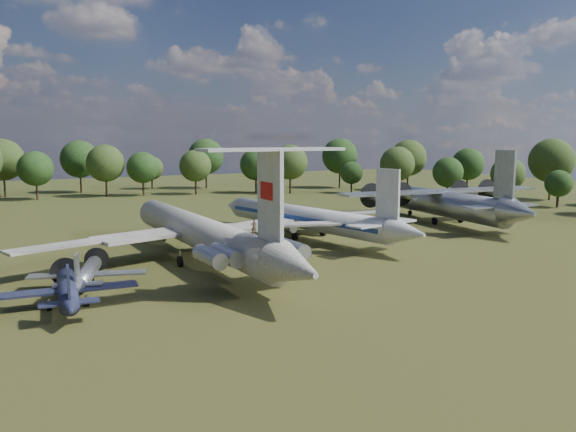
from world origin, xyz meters
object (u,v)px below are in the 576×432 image
tu104_jet (304,222)px  an12_transport (444,207)px  person_on_il62 (254,227)px  il62_airliner (200,238)px  small_prop_west (68,294)px  small_prop_northwest (87,277)px

tu104_jet → an12_transport: (28.59, 0.92, 0.51)m
an12_transport → person_on_il62: size_ratio=26.68×
il62_airliner → small_prop_west: bearing=-143.8°
small_prop_west → tu104_jet: bearing=34.9°
an12_transport → tu104_jet: bearing=-171.5°
tu104_jet → small_prop_west: size_ratio=2.82×
small_prop_west → person_on_il62: person_on_il62 is taller
il62_airliner → small_prop_west: size_ratio=3.38×
an12_transport → person_on_il62: bearing=-146.5°
small_prop_northwest → person_on_il62: size_ratio=9.56×
tu104_jet → an12_transport: bearing=-9.3°
tu104_jet → small_prop_west: (-35.69, -20.47, -1.11)m
small_prop_west → small_prop_northwest: (2.45, 5.64, -0.08)m
tu104_jet → person_on_il62: 30.11m
small_prop_west → small_prop_northwest: bearing=71.5°
tu104_jet → small_prop_northwest: tu104_jet is taller
il62_airliner → tu104_jet: il62_airliner is taller
tu104_jet → an12_transport: 28.61m
small_prop_west → small_prop_northwest: size_ratio=1.07×
tu104_jet → an12_transport: an12_transport is taller
il62_airliner → small_prop_northwest: size_ratio=3.62×
il62_airliner → person_on_il62: (0.27, -15.27, 3.53)m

